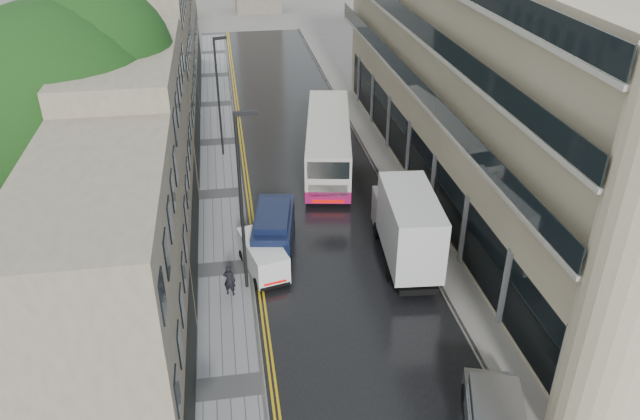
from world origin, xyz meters
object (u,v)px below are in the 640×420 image
object	(u,v)px
cream_bus	(308,164)
lamp_post_near	(241,206)
tree_near	(65,147)
lamp_post_far	(219,99)
pedestrian	(229,280)
tree_far	(111,77)
white_van	(257,273)
navy_van	(254,246)
white_lorry	(392,246)

from	to	relation	value
cream_bus	lamp_post_near	world-z (taller)	lamp_post_near
tree_near	lamp_post_far	world-z (taller)	tree_near
cream_bus	pedestrian	xyz separation A→B (m)	(-5.29, -10.60, -0.74)
tree_far	white_van	size ratio (longest dim) A/B	3.29
white_van	navy_van	bearing A→B (deg)	77.19
white_lorry	navy_van	xyz separation A→B (m)	(-6.53, 2.32, -0.82)
tree_near	pedestrian	bearing A→B (deg)	-23.85
pedestrian	tree_near	bearing A→B (deg)	-3.12
white_van	tree_near	bearing A→B (deg)	149.61
cream_bus	white_van	distance (m)	10.94
lamp_post_near	navy_van	bearing A→B (deg)	71.67
tree_far	lamp_post_far	bearing A→B (deg)	4.03
cream_bus	lamp_post_near	size ratio (longest dim) A/B	1.35
cream_bus	white_van	bearing A→B (deg)	-101.52
tree_far	navy_van	distance (m)	16.60
navy_van	lamp_post_near	bearing A→B (deg)	-95.68
white_van	tree_far	bearing A→B (deg)	104.05
cream_bus	white_lorry	bearing A→B (deg)	-66.59
tree_near	cream_bus	world-z (taller)	tree_near
tree_near	pedestrian	size ratio (longest dim) A/B	8.49
white_lorry	white_van	xyz separation A→B (m)	(-6.53, 0.45, -1.21)
tree_near	tree_far	xyz separation A→B (m)	(0.30, 13.00, -0.72)
white_lorry	cream_bus	bearing A→B (deg)	108.27
white_lorry	pedestrian	bearing A→B (deg)	-175.33
tree_far	navy_van	xyz separation A→B (m)	(7.90, -13.73, -4.96)
white_lorry	lamp_post_far	size ratio (longest dim) A/B	0.96
lamp_post_near	lamp_post_far	xyz separation A→B (m)	(-0.76, 16.00, -0.39)
white_van	lamp_post_near	size ratio (longest dim) A/B	0.42
navy_van	white_van	bearing A→B (deg)	-80.23
tree_far	white_lorry	size ratio (longest dim) A/B	1.58
cream_bus	lamp_post_far	bearing A→B (deg)	141.41
lamp_post_near	lamp_post_far	distance (m)	16.03
tree_far	white_van	distance (m)	18.29
tree_near	lamp_post_near	size ratio (longest dim) A/B	1.55
lamp_post_far	navy_van	bearing A→B (deg)	-98.37
tree_far	lamp_post_near	world-z (taller)	tree_far
tree_far	lamp_post_far	world-z (taller)	tree_far
white_van	navy_van	size ratio (longest dim) A/B	0.78
tree_near	pedestrian	world-z (taller)	tree_near
tree_far	pedestrian	distance (m)	18.13
tree_near	tree_far	world-z (taller)	tree_near
cream_bus	white_van	xyz separation A→B (m)	(-3.98, -10.16, -0.80)
tree_near	white_lorry	size ratio (longest dim) A/B	1.76
cream_bus	white_lorry	xyz separation A→B (m)	(2.55, -10.61, 0.41)
cream_bus	navy_van	distance (m)	9.21
tree_far	cream_bus	distance (m)	13.84
white_van	lamp_post_far	xyz separation A→B (m)	(-1.26, 16.07, 3.34)
navy_van	tree_near	bearing A→B (deg)	-175.34
pedestrian	lamp_post_far	world-z (taller)	lamp_post_far
lamp_post_near	lamp_post_far	world-z (taller)	lamp_post_near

